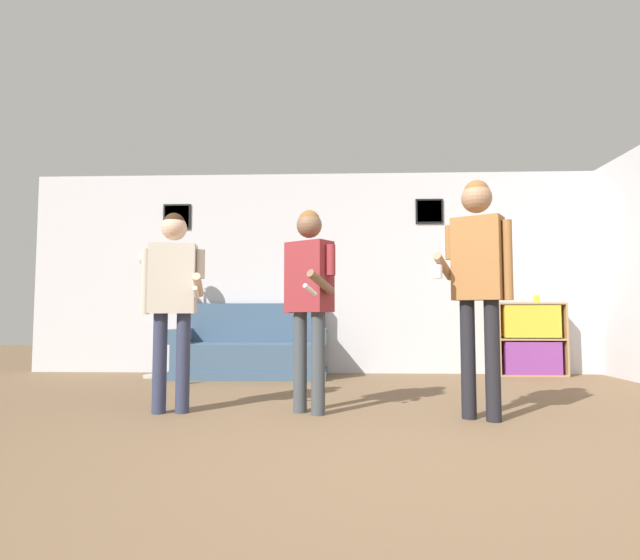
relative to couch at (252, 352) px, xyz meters
name	(u,v)px	position (x,y,z in m)	size (l,w,h in m)	color
ground_plane	(384,473)	(1.32, -3.79, -0.30)	(20.00, 20.00, 0.00)	brown
wall_back	(355,272)	(1.31, 0.41, 1.05)	(8.80, 0.08, 2.70)	silver
couch	(252,352)	(0.00, 0.00, 0.00)	(1.89, 0.80, 0.92)	#3D5670
bookshelf	(530,339)	(3.54, 0.19, 0.16)	(0.86, 0.30, 0.93)	#A87F51
floor_lamp	(157,272)	(-1.19, -0.14, 1.02)	(0.48, 0.28, 1.69)	#ADA89E
person_player_foreground_left	(173,290)	(-0.24, -2.35, 0.68)	(0.53, 0.42, 1.60)	#2D334C
person_player_foreground_center	(309,288)	(0.86, -2.33, 0.69)	(0.42, 0.59, 1.62)	#3D4247
person_watcher_holding_cup	(478,269)	(2.15, -2.53, 0.82)	(0.59, 0.36, 1.80)	black
bottle_on_floor	(180,376)	(-0.68, -0.75, -0.21)	(0.08, 0.08, 0.24)	brown
drinking_cup	(536,299)	(3.64, 0.19, 0.68)	(0.07, 0.07, 0.10)	yellow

